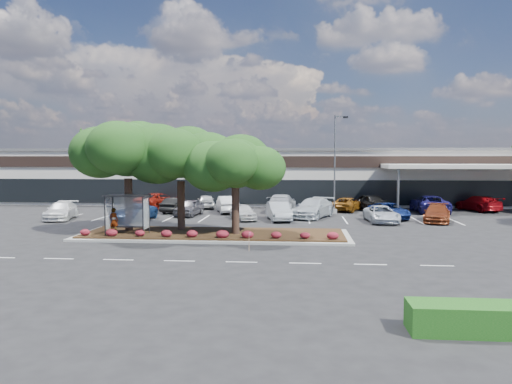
# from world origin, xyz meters

# --- Properties ---
(ground) EXTENTS (160.00, 160.00, 0.00)m
(ground) POSITION_xyz_m (0.00, 0.00, 0.00)
(ground) COLOR black
(ground) RESTS_ON ground
(retail_store) EXTENTS (80.40, 25.20, 6.25)m
(retail_store) POSITION_xyz_m (0.06, 33.91, 3.15)
(retail_store) COLOR beige
(retail_store) RESTS_ON ground
(landscape_island) EXTENTS (18.00, 6.00, 0.26)m
(landscape_island) POSITION_xyz_m (-2.00, 4.00, 0.12)
(landscape_island) COLOR gray
(landscape_island) RESTS_ON ground
(lane_markings) EXTENTS (33.12, 20.06, 0.01)m
(lane_markings) POSITION_xyz_m (-0.14, 10.42, 0.01)
(lane_markings) COLOR silver
(lane_markings) RESTS_ON ground
(shrub_row) EXTENTS (17.00, 0.80, 0.50)m
(shrub_row) POSITION_xyz_m (-2.00, 1.90, 0.51)
(shrub_row) COLOR maroon
(shrub_row) RESTS_ON landscape_island
(bus_shelter) EXTENTS (2.75, 1.55, 2.59)m
(bus_shelter) POSITION_xyz_m (-7.50, 2.95, 2.31)
(bus_shelter) COLOR black
(bus_shelter) RESTS_ON landscape_island
(island_tree_west) EXTENTS (7.20, 7.20, 7.89)m
(island_tree_west) POSITION_xyz_m (-8.00, 4.50, 4.21)
(island_tree_west) COLOR #173A0F
(island_tree_west) RESTS_ON landscape_island
(island_tree_mid) EXTENTS (6.60, 6.60, 7.32)m
(island_tree_mid) POSITION_xyz_m (-4.50, 5.20, 3.92)
(island_tree_mid) COLOR #173A0F
(island_tree_mid) RESTS_ON landscape_island
(island_tree_east) EXTENTS (5.80, 5.80, 6.50)m
(island_tree_east) POSITION_xyz_m (-0.50, 3.70, 3.51)
(island_tree_east) COLOR #173A0F
(island_tree_east) RESTS_ON landscape_island
(hedge_south_east) EXTENTS (6.00, 1.30, 0.90)m
(hedge_south_east) POSITION_xyz_m (10.00, -13.50, 0.45)
(hedge_south_east) COLOR #0C460E
(hedge_south_east) RESTS_ON ground
(conifer_north_west) EXTENTS (4.40, 4.40, 10.00)m
(conifer_north_west) POSITION_xyz_m (-30.00, 46.00, 5.00)
(conifer_north_west) COLOR #173A0F
(conifer_north_west) RESTS_ON ground
(person_waiting) EXTENTS (0.70, 0.54, 1.70)m
(person_waiting) POSITION_xyz_m (-8.48, 2.99, 1.11)
(person_waiting) COLOR #594C47
(person_waiting) RESTS_ON landscape_island
(light_pole) EXTENTS (1.43, 0.55, 9.21)m
(light_pole) POSITION_xyz_m (7.06, 18.62, 4.06)
(light_pole) COLOR gray
(light_pole) RESTS_ON ground
(survey_stake) EXTENTS (0.08, 0.14, 1.07)m
(survey_stake) POSITION_xyz_m (0.89, -1.00, 0.69)
(survey_stake) COLOR #96734E
(survey_stake) RESTS_ON ground
(car_0) EXTENTS (3.01, 5.33, 1.46)m
(car_0) POSITION_xyz_m (-16.52, 11.91, 0.73)
(car_0) COLOR silver
(car_0) RESTS_ON ground
(car_1) EXTENTS (3.12, 5.34, 1.40)m
(car_1) POSITION_xyz_m (-10.09, 11.60, 0.70)
(car_1) COLOR navy
(car_1) RESTS_ON ground
(car_2) EXTENTS (2.29, 4.55, 1.49)m
(car_2) POSITION_xyz_m (-6.28, 15.51, 0.74)
(car_2) COLOR #525158
(car_2) RESTS_ON ground
(car_3) EXTENTS (2.98, 4.27, 1.35)m
(car_3) POSITION_xyz_m (-1.05, 12.84, 0.68)
(car_3) COLOR silver
(car_3) RESTS_ON ground
(car_4) EXTENTS (2.53, 4.92, 1.54)m
(car_4) POSITION_xyz_m (1.95, 12.83, 0.77)
(car_4) COLOR #9FA6AC
(car_4) RESTS_ON ground
(car_5) EXTENTS (4.38, 6.26, 1.68)m
(car_5) POSITION_xyz_m (4.87, 14.97, 0.84)
(car_5) COLOR silver
(car_5) RESTS_ON ground
(car_6) EXTENTS (2.58, 4.99, 1.35)m
(car_6) POSITION_xyz_m (10.31, 12.21, 0.67)
(car_6) COLOR silver
(car_6) RESTS_ON ground
(car_7) EXTENTS (3.45, 5.29, 1.35)m
(car_7) POSITION_xyz_m (11.33, 14.80, 0.68)
(car_7) COLOR navy
(car_7) RESTS_ON ground
(car_8) EXTENTS (3.31, 5.27, 1.42)m
(car_8) POSITION_xyz_m (14.87, 12.88, 0.71)
(car_8) COLOR maroon
(car_8) RESTS_ON ground
(car_9) EXTENTS (4.49, 6.38, 1.62)m
(car_9) POSITION_xyz_m (-10.78, 21.20, 0.81)
(car_9) COLOR maroon
(car_9) RESTS_ON ground
(car_10) EXTENTS (2.24, 4.54, 1.43)m
(car_10) POSITION_xyz_m (-8.07, 18.01, 0.72)
(car_10) COLOR black
(car_10) RESTS_ON ground
(car_11) EXTENTS (2.63, 4.49, 1.44)m
(car_11) POSITION_xyz_m (-6.00, 22.22, 0.72)
(car_11) COLOR #B8B8B8
(car_11) RESTS_ON ground
(car_12) EXTENTS (2.93, 5.18, 1.62)m
(car_12) POSITION_xyz_m (-3.16, 18.09, 0.81)
(car_12) COLOR silver
(car_12) RESTS_ON ground
(car_13) EXTENTS (2.91, 6.09, 1.71)m
(car_13) POSITION_xyz_m (1.94, 19.52, 0.86)
(car_13) COLOR #A0A6AB
(car_13) RESTS_ON ground
(car_14) EXTENTS (3.84, 5.27, 1.33)m
(car_14) POSITION_xyz_m (8.36, 20.72, 0.67)
(car_14) COLOR brown
(car_14) RESTS_ON ground
(car_15) EXTENTS (3.67, 5.25, 1.66)m
(car_15) POSITION_xyz_m (10.54, 21.70, 0.83)
(car_15) COLOR black
(car_15) RESTS_ON ground
(car_16) EXTENTS (2.83, 5.99, 1.65)m
(car_16) POSITION_xyz_m (16.04, 20.01, 0.83)
(car_16) COLOR navy
(car_16) RESTS_ON ground
(car_17) EXTENTS (3.70, 5.62, 1.51)m
(car_17) POSITION_xyz_m (21.18, 21.82, 0.76)
(car_17) COLOR #9C0910
(car_17) RESTS_ON ground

